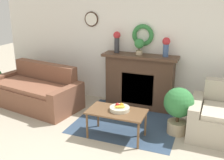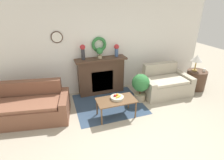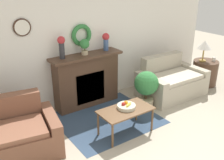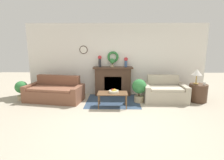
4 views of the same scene
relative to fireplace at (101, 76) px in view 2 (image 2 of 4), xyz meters
name	(u,v)px [view 2 (image 2 of 4)]	position (x,y,z in m)	size (l,w,h in m)	color
ground_plane	(145,151)	(0.13, -2.54, -0.55)	(16.00, 16.00, 0.00)	#ADA38E
floor_rug	(109,104)	(0.00, -0.74, -0.55)	(1.80, 1.60, 0.01)	#334760
wall_back	(103,47)	(0.13, 0.21, 0.80)	(6.80, 0.15, 2.70)	white
fireplace	(101,76)	(0.00, 0.00, 0.00)	(1.48, 0.41, 1.10)	#4C3323
couch_left	(27,107)	(-2.02, -0.71, -0.26)	(2.05, 1.21, 0.84)	brown
loveseat_right	(164,84)	(1.79, -0.66, -0.25)	(1.46, 0.95, 0.86)	#B2A893
coffee_table	(116,102)	(0.00, -1.32, -0.14)	(0.92, 0.50, 0.46)	brown
fruit_bowl	(117,97)	(0.04, -1.28, -0.06)	(0.32, 0.32, 0.12)	beige
side_table_by_loveseat	(196,80)	(2.93, -0.72, -0.25)	(0.60, 0.60, 0.60)	#4C3323
table_lamp	(197,58)	(2.86, -0.66, 0.44)	(0.34, 0.34, 0.50)	#B28E42
mug	(204,70)	(3.07, -0.82, 0.10)	(0.08, 0.08, 0.10)	silver
vase_on_mantel_left	(83,51)	(-0.49, 0.01, 0.79)	(0.14, 0.14, 0.42)	#2D2D33
vase_on_mantel_right	(117,49)	(0.49, 0.01, 0.76)	(0.15, 0.15, 0.36)	#3D5684
potted_plant_on_mantel	(100,52)	(-0.02, -0.01, 0.73)	(0.19, 0.19, 0.31)	tan
potted_plant_floor_by_loveseat	(141,85)	(0.89, -0.83, -0.07)	(0.49, 0.49, 0.79)	tan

